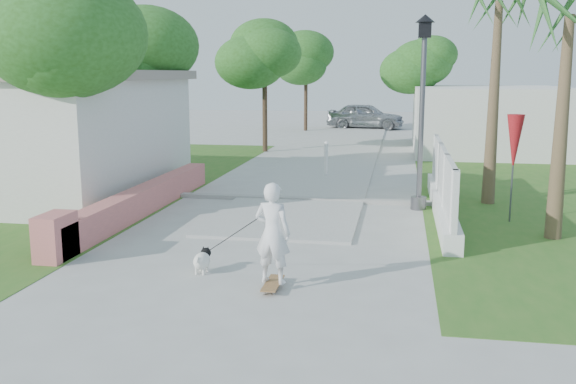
% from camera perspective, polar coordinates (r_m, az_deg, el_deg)
% --- Properties ---
extents(ground, '(90.00, 90.00, 0.00)m').
position_cam_1_polar(ground, '(10.33, -4.18, -7.23)').
color(ground, '#B7B7B2').
rests_on(ground, ground).
extents(path_strip, '(3.20, 36.00, 0.06)m').
position_cam_1_polar(path_strip, '(29.80, 5.23, 4.46)').
color(path_strip, '#B7B7B2').
rests_on(path_strip, ground).
extents(curb, '(6.50, 0.25, 0.10)m').
position_cam_1_polar(curb, '(16.03, 1.04, -0.63)').
color(curb, '#999993').
rests_on(curb, ground).
extents(grass_left, '(8.00, 20.00, 0.01)m').
position_cam_1_polar(grass_left, '(20.16, -18.09, 1.02)').
color(grass_left, '#326620').
rests_on(grass_left, ground).
extents(grass_right, '(8.00, 20.00, 0.01)m').
position_cam_1_polar(grass_right, '(18.39, 24.17, -0.25)').
color(grass_right, '#326620').
rests_on(grass_right, ground).
extents(pink_wall, '(0.45, 8.20, 0.80)m').
position_cam_1_polar(pink_wall, '(14.57, -13.43, -1.00)').
color(pink_wall, '#DA766F').
rests_on(pink_wall, ground).
extents(house_left, '(8.40, 7.40, 3.23)m').
position_cam_1_polar(house_left, '(18.77, -23.94, 5.00)').
color(house_left, silver).
rests_on(house_left, ground).
extents(lattice_fence, '(0.35, 7.00, 1.50)m').
position_cam_1_polar(lattice_fence, '(14.80, 13.55, 0.09)').
color(lattice_fence, white).
rests_on(lattice_fence, ground).
extents(building_right, '(6.00, 8.00, 2.60)m').
position_cam_1_polar(building_right, '(27.83, 17.40, 6.22)').
color(building_right, silver).
rests_on(building_right, ground).
extents(street_lamp, '(0.44, 0.44, 4.44)m').
position_cam_1_polar(street_lamp, '(15.06, 11.83, 7.55)').
color(street_lamp, '#59595E').
rests_on(street_lamp, ground).
extents(bollard, '(0.14, 0.14, 1.09)m').
position_cam_1_polar(bollard, '(19.83, 3.41, 3.06)').
color(bollard, white).
rests_on(bollard, ground).
extents(patio_umbrella, '(0.36, 0.36, 2.30)m').
position_cam_1_polar(patio_umbrella, '(14.31, 19.48, 4.06)').
color(patio_umbrella, '#59595E').
rests_on(patio_umbrella, ground).
extents(tree_left_near, '(3.60, 3.60, 5.28)m').
position_cam_1_polar(tree_left_near, '(14.31, -19.42, 12.64)').
color(tree_left_near, '#4C3826').
rests_on(tree_left_near, ground).
extents(tree_left_mid, '(3.20, 3.20, 4.85)m').
position_cam_1_polar(tree_left_mid, '(19.68, -14.03, 11.22)').
color(tree_left_mid, '#4C3826').
rests_on(tree_left_mid, ground).
extents(tree_path_left, '(3.40, 3.40, 5.23)m').
position_cam_1_polar(tree_path_left, '(26.09, -2.07, 11.98)').
color(tree_path_left, '#4C3826').
rests_on(tree_path_left, ground).
extents(tree_path_right, '(3.00, 3.00, 4.79)m').
position_cam_1_polar(tree_path_right, '(29.53, 11.69, 10.97)').
color(tree_path_right, '#4C3826').
rests_on(tree_path_right, ground).
extents(tree_path_far, '(3.20, 3.20, 5.17)m').
position_cam_1_polar(tree_path_far, '(35.90, 1.63, 11.57)').
color(tree_path_far, '#4C3826').
rests_on(tree_path_far, ground).
extents(palm_far, '(1.80, 1.80, 5.30)m').
position_cam_1_polar(palm_far, '(16.24, 18.21, 14.73)').
color(palm_far, brown).
rests_on(palm_far, ground).
extents(palm_near, '(1.80, 1.80, 4.70)m').
position_cam_1_polar(palm_near, '(13.10, 23.69, 13.20)').
color(palm_near, brown).
rests_on(palm_near, ground).
extents(skateboarder, '(1.57, 1.15, 1.60)m').
position_cam_1_polar(skateboarder, '(9.75, -3.88, -3.87)').
color(skateboarder, olive).
rests_on(skateboarder, ground).
extents(dog, '(0.27, 0.57, 0.39)m').
position_cam_1_polar(dog, '(10.39, -7.61, -5.98)').
color(dog, white).
rests_on(dog, ground).
extents(parked_car, '(4.53, 2.26, 1.48)m').
position_cam_1_polar(parked_car, '(37.36, 6.91, 6.73)').
color(parked_car, '#A1A5A9').
rests_on(parked_car, ground).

